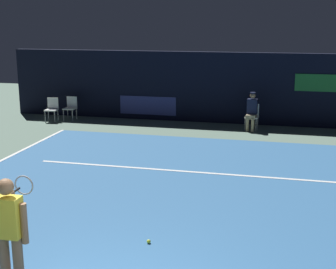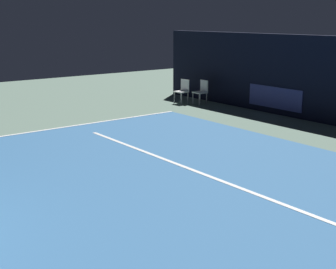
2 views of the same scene
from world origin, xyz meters
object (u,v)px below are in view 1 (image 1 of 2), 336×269
(courtside_chair_near, at_px, (52,108))
(courtside_chair_far, at_px, (71,107))
(line_judge_on_chair, at_px, (252,111))
(tennis_ball, at_px, (149,241))
(tennis_player, at_px, (10,231))

(courtside_chair_near, bearing_deg, courtside_chair_far, 37.80)
(line_judge_on_chair, xyz_separation_m, courtside_chair_far, (-6.86, 0.24, -0.18))
(courtside_chair_far, xyz_separation_m, tennis_ball, (5.74, -9.43, -0.46))
(courtside_chair_near, height_order, tennis_ball, courtside_chair_near)
(courtside_chair_far, bearing_deg, courtside_chair_near, -142.20)
(tennis_player, distance_m, tennis_ball, 2.58)
(tennis_player, height_order, courtside_chair_near, tennis_player)
(tennis_player, relative_size, courtside_chair_near, 1.97)
(courtside_chair_near, bearing_deg, line_judge_on_chair, 1.47)
(courtside_chair_near, bearing_deg, tennis_ball, -54.97)
(courtside_chair_near, distance_m, tennis_ball, 10.99)
(tennis_player, xyz_separation_m, courtside_chair_far, (-4.38, 11.41, -0.49))
(tennis_player, distance_m, courtside_chair_near, 12.04)
(tennis_player, relative_size, line_judge_on_chair, 1.31)
(tennis_ball, bearing_deg, courtside_chair_near, 125.03)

